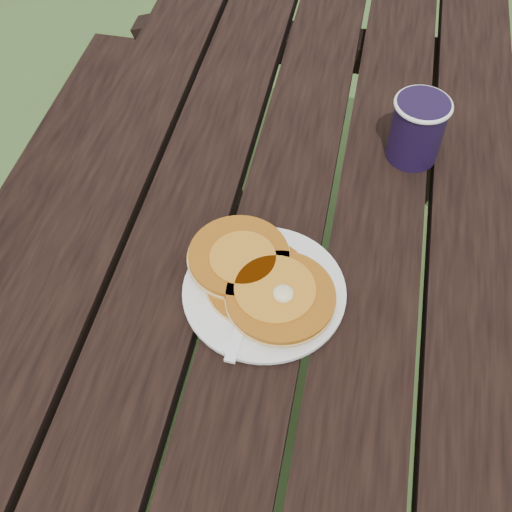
% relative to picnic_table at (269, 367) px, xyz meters
% --- Properties ---
extents(ground, '(60.00, 60.00, 0.00)m').
position_rel_picnic_table_xyz_m(ground, '(0.00, 0.00, -0.37)').
color(ground, '#384F21').
rests_on(ground, ground).
extents(picnic_table, '(1.36, 1.80, 0.75)m').
position_rel_picnic_table_xyz_m(picnic_table, '(0.00, 0.00, 0.00)').
color(picnic_table, black).
rests_on(picnic_table, ground).
extents(plate, '(0.26, 0.26, 0.01)m').
position_rel_picnic_table_xyz_m(plate, '(0.00, -0.08, 0.39)').
color(plate, white).
rests_on(plate, picnic_table).
extents(pancake_stack, '(0.22, 0.21, 0.04)m').
position_rel_picnic_table_xyz_m(pancake_stack, '(-0.00, -0.07, 0.41)').
color(pancake_stack, '#B36414').
rests_on(pancake_stack, plate).
extents(knife, '(0.14, 0.14, 0.00)m').
position_rel_picnic_table_xyz_m(knife, '(0.03, -0.13, 0.39)').
color(knife, white).
rests_on(knife, plate).
extents(fork, '(0.04, 0.16, 0.01)m').
position_rel_picnic_table_xyz_m(fork, '(-0.02, -0.15, 0.40)').
color(fork, white).
rests_on(fork, plate).
extents(coffee_cup, '(0.09, 0.09, 0.11)m').
position_rel_picnic_table_xyz_m(coffee_cup, '(0.19, 0.25, 0.45)').
color(coffee_cup, black).
rests_on(coffee_cup, picnic_table).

